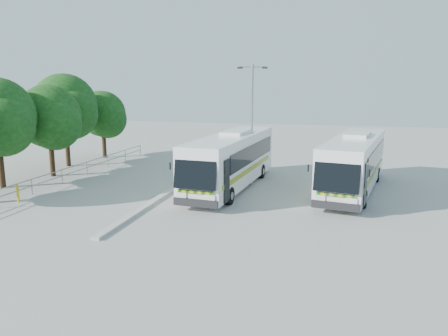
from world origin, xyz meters
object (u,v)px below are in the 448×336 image
(lamppost, at_px, (252,120))
(bollard, at_px, (18,193))
(tree_far_c, at_px, (50,117))
(tree_far_e, at_px, (103,114))
(coach_adjacent, at_px, (354,162))
(tree_far_d, at_px, (66,106))
(coach_main, at_px, (231,159))

(lamppost, xyz_separation_m, bollard, (-11.84, -7.41, -3.77))
(tree_far_c, distance_m, tree_far_e, 8.22)
(tree_far_c, xyz_separation_m, coach_adjacent, (20.66, 0.78, -2.44))
(lamppost, distance_m, bollard, 14.47)
(tree_far_d, bearing_deg, coach_adjacent, -7.62)
(coach_main, bearing_deg, lamppost, 48.24)
(tree_far_d, xyz_separation_m, tree_far_e, (0.68, 4.50, -0.93))
(tree_far_e, height_order, coach_adjacent, tree_far_e)
(coach_main, xyz_separation_m, coach_adjacent, (7.48, 1.06, -0.02))
(coach_adjacent, bearing_deg, tree_far_c, -167.78)
(tree_far_c, bearing_deg, lamppost, 3.01)
(tree_far_d, bearing_deg, tree_far_e, 81.37)
(tree_far_d, height_order, lamppost, lamppost)
(tree_far_c, xyz_separation_m, bollard, (2.42, -6.66, -3.76))
(tree_far_e, height_order, bollard, tree_far_e)
(tree_far_e, bearing_deg, coach_adjacent, -19.33)
(tree_far_d, height_order, coach_main, tree_far_d)
(lamppost, bearing_deg, bollard, -160.58)
(tree_far_e, height_order, lamppost, lamppost)
(coach_adjacent, bearing_deg, lamppost, -169.68)
(tree_far_c, xyz_separation_m, tree_far_e, (-0.51, 8.20, -0.37))
(coach_main, bearing_deg, bollard, -144.82)
(tree_far_c, relative_size, lamppost, 0.84)
(coach_adjacent, xyz_separation_m, lamppost, (-6.40, -0.03, 2.46))
(tree_far_e, xyz_separation_m, bollard, (2.93, -14.86, -3.38))
(tree_far_d, relative_size, coach_adjacent, 0.60)
(lamppost, bearing_deg, tree_far_d, 156.57)
(tree_far_d, distance_m, tree_far_e, 4.65)
(tree_far_c, bearing_deg, tree_far_d, 107.83)
(coach_main, distance_m, bollard, 12.58)
(tree_far_d, xyz_separation_m, coach_adjacent, (21.85, -2.92, -3.00))
(coach_main, distance_m, lamppost, 2.86)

